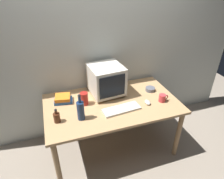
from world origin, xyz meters
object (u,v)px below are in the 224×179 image
crt_monitor (106,80)px  bottle_short (57,117)px  keyboard (121,109)px  book_stack (63,99)px  cd_spindle (150,89)px  computer_mouse (148,102)px  bottle_tall (81,110)px  mug (162,98)px  metal_canister (84,99)px

crt_monitor → bottle_short: crt_monitor is taller
crt_monitor → keyboard: crt_monitor is taller
book_stack → cd_spindle: 1.09m
computer_mouse → book_stack: 0.98m
crt_monitor → book_stack: 0.55m
crt_monitor → bottle_tall: bearing=-134.9°
bottle_short → mug: size_ratio=1.35×
book_stack → mug: 1.16m
mug → cd_spindle: bearing=94.7°
cd_spindle → metal_canister: (-0.86, -0.03, 0.05)m
book_stack → metal_canister: metal_canister is taller
keyboard → book_stack: (-0.59, 0.36, 0.03)m
bottle_tall → mug: bearing=1.1°
computer_mouse → bottle_short: (-1.02, 0.00, 0.04)m
bottle_tall → mug: 0.97m
computer_mouse → keyboard: bearing=-173.4°
crt_monitor → bottle_short: size_ratio=2.58×
crt_monitor → keyboard: (0.06, -0.38, -0.18)m
bottle_tall → cd_spindle: size_ratio=2.51×
book_stack → metal_canister: (0.23, -0.12, 0.03)m
computer_mouse → book_stack: bearing=162.5°
bottle_short → metal_canister: 0.39m
metal_canister → computer_mouse: bearing=-17.7°
bottle_short → bottle_tall: bearing=-6.8°
keyboard → metal_canister: metal_canister is taller
bottle_short → cd_spindle: size_ratio=1.35×
bottle_tall → metal_canister: (0.09, 0.25, -0.04)m
metal_canister → crt_monitor: bearing=24.9°
bottle_tall → cd_spindle: bearing=16.3°
cd_spindle → book_stack: bearing=175.0°
computer_mouse → cd_spindle: 0.30m
keyboard → bottle_tall: (-0.45, -0.01, 0.10)m
book_stack → bottle_tall: bearing=-69.0°
computer_mouse → book_stack: book_stack is taller
keyboard → bottle_short: (-0.69, 0.02, 0.05)m
metal_canister → book_stack: bearing=152.0°
keyboard → computer_mouse: 0.33m
computer_mouse → bottle_tall: 0.79m
book_stack → crt_monitor: bearing=2.1°
crt_monitor → metal_canister: (-0.30, -0.14, -0.12)m
crt_monitor → metal_canister: bearing=-155.1°
crt_monitor → metal_canister: crt_monitor is taller
keyboard → bottle_short: bearing=173.1°
book_stack → computer_mouse: bearing=-20.4°
bottle_short → crt_monitor: bearing=29.9°
bottle_tall → bottle_short: bottle_tall is taller
computer_mouse → metal_canister: metal_canister is taller
crt_monitor → bottle_short: 0.74m
keyboard → computer_mouse: bearing=-1.4°
metal_canister → mug: bearing=-14.8°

